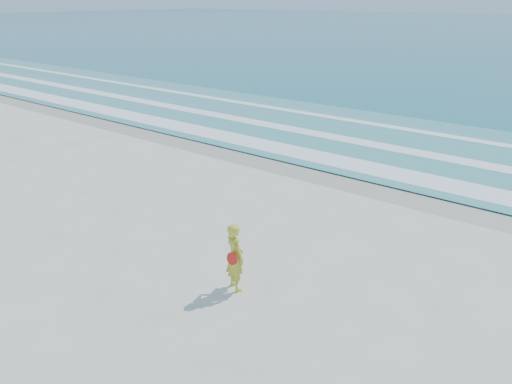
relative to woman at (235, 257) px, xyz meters
The scene contains 7 objects.
ground 2.72m from the woman, 148.83° to the right, with size 400.00×400.00×0.00m, color silver.
wet_sand 8.00m from the woman, 106.29° to the left, with size 400.00×2.40×0.00m, color #B2A893.
shallow 12.86m from the woman, 100.02° to the left, with size 400.00×10.00×0.01m, color #59B7AD.
foam_near 9.25m from the woman, 104.02° to the left, with size 400.00×1.40×0.01m, color white.
foam_mid 12.08m from the woman, 100.68° to the left, with size 400.00×0.90×0.01m, color white.
foam_far 15.33m from the woman, 98.39° to the left, with size 400.00×0.60×0.01m, color white.
woman is the anchor object (origin of this frame).
Camera 1 is at (8.28, -5.49, 5.76)m, focal length 35.00 mm.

